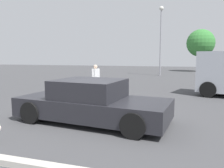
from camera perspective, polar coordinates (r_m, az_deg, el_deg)
ground_plane at (r=6.92m, az=-4.64°, el=-9.26°), size 80.00×80.00×0.00m
sedan_foreground at (r=6.69m, az=-5.22°, el=-4.71°), size 4.69×2.37×1.26m
pedestrian at (r=11.62m, az=-4.24°, el=1.86°), size 0.36×0.54×1.53m
parking_curb at (r=4.38m, az=-20.39°, el=-18.79°), size 6.26×0.20×0.12m
light_post_near at (r=23.59m, az=12.42°, el=13.45°), size 0.44×0.44×6.94m
tree_back_center at (r=31.49m, az=21.75°, el=9.68°), size 3.54×3.54×5.47m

